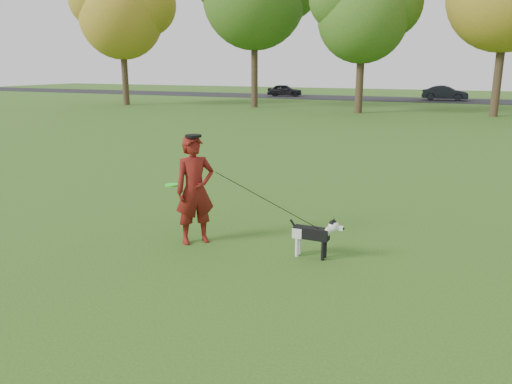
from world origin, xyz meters
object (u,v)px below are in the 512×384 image
at_px(man, 195,190).
at_px(car_left, 285,90).
at_px(dog, 315,233).
at_px(car_mid, 445,93).

bearing_deg(man, car_left, 61.19).
bearing_deg(man, dog, -43.59).
bearing_deg(dog, man, -176.65).
xyz_separation_m(dog, car_left, (-15.18, 39.77, 0.18)).
bearing_deg(car_left, dog, -171.31).
relative_size(man, car_left, 0.56).
xyz_separation_m(car_left, car_mid, (14.88, 0.00, 0.05)).
distance_m(man, car_mid, 39.94).
height_order(man, car_left, man).
bearing_deg(car_left, car_mid, -102.21).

